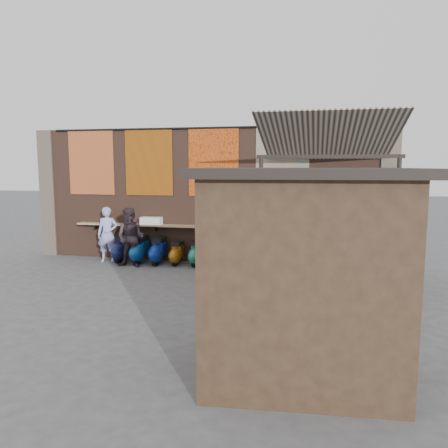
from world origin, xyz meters
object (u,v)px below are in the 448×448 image
scooter_stool_3 (177,253)px  diner_left (108,234)px  scooter_stool_5 (216,254)px  diner_right (131,238)px  scooter_stool_2 (158,251)px  scooter_stool_4 (197,253)px  scooter_stool_1 (140,250)px  shopper_tan (286,254)px  shelf_box (151,221)px  scooter_stool_7 (258,255)px  scooter_stool_0 (122,249)px  shopper_navy (363,251)px  shopper_grey (365,263)px  scooter_stool_6 (239,256)px  market_stall (302,279)px  scooter_stool_8 (277,256)px

scooter_stool_3 → diner_left: size_ratio=0.43×
scooter_stool_5 → diner_right: diner_right is taller
scooter_stool_2 → scooter_stool_5: (1.74, 0.04, -0.04)m
diner_right → scooter_stool_4: bearing=18.1°
scooter_stool_1 → shopper_tan: (4.47, -2.01, 0.47)m
shelf_box → scooter_stool_2: (0.33, -0.32, -0.85)m
scooter_stool_2 → scooter_stool_7: (2.96, -0.00, 0.02)m
scooter_stool_0 → shopper_navy: 6.99m
scooter_stool_5 → diner_right: 2.49m
shopper_grey → scooter_stool_5: bearing=-9.3°
scooter_stool_4 → diner_left: size_ratio=0.46×
shelf_box → scooter_stool_6: size_ratio=0.90×
shelf_box → scooter_stool_4: bearing=-10.3°
shelf_box → market_stall: market_stall is taller
shelf_box → diner_right: (-0.30, -0.85, -0.39)m
scooter_stool_8 → diner_right: diner_right is taller
scooter_stool_4 → market_stall: size_ratio=0.28×
scooter_stool_2 → shopper_tan: bearing=-27.5°
diner_left → shopper_navy: 7.42m
scooter_stool_5 → market_stall: size_ratio=0.27×
scooter_stool_6 → shopper_navy: (3.25, -1.40, 0.55)m
shelf_box → market_stall: 8.03m
scooter_stool_3 → shopper_navy: bearing=-15.2°
shelf_box → scooter_stool_3: shelf_box is taller
scooter_stool_1 → scooter_stool_7: 3.53m
scooter_stool_7 → shopper_tan: (0.93, -2.03, 0.47)m
scooter_stool_0 → scooter_stool_6: bearing=0.1°
scooter_stool_5 → diner_left: size_ratio=0.45×
scooter_stool_5 → shopper_grey: 4.48m
scooter_stool_4 → scooter_stool_8: size_ratio=0.90×
scooter_stool_4 → diner_left: (-2.79, -0.03, 0.47)m
shopper_grey → shopper_tan: 1.74m
shelf_box → scooter_stool_3: 1.30m
diner_left → scooter_stool_0: bearing=-11.3°
scooter_stool_2 → scooter_stool_5: size_ratio=1.11×
scooter_stool_1 → scooter_stool_8: size_ratio=1.02×
scooter_stool_0 → scooter_stool_1: 0.61m
scooter_stool_7 → diner_left: diner_left is taller
market_stall → scooter_stool_3: bearing=117.2°
scooter_stool_2 → shopper_tan: size_ratio=0.47×
scooter_stool_6 → diner_right: size_ratio=0.42×
scooter_stool_4 → scooter_stool_2: bearing=-177.3°
scooter_stool_6 → scooter_stool_1: bearing=-178.5°
scooter_stool_1 → scooter_stool_3: scooter_stool_1 is taller
shopper_grey → shopper_tan: size_ratio=0.86×
scooter_stool_0 → scooter_stool_1: (0.61, -0.07, 0.02)m
scooter_stool_1 → scooter_stool_6: size_ratio=1.20×
shelf_box → shopper_grey: (5.96, -2.47, -0.48)m
scooter_stool_0 → scooter_stool_3: 1.74m
scooter_stool_4 → shopper_navy: bearing=-17.3°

